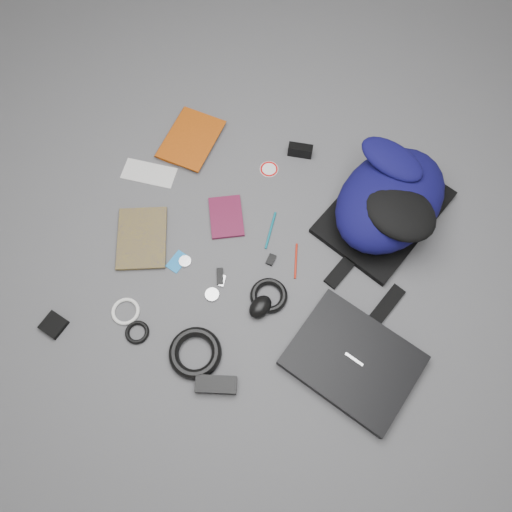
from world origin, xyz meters
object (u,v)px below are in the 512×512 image
(textbook_red, at_px, (169,131))
(mouse, at_px, (260,307))
(dvd_case, at_px, (226,217))
(pouch, at_px, (54,325))
(compact_camera, at_px, (300,150))
(comic_book, at_px, (118,239))
(laptop, at_px, (353,360))
(backpack, at_px, (390,200))
(power_brick, at_px, (216,385))

(textbook_red, distance_m, mouse, 0.80)
(dvd_case, bearing_deg, pouch, -151.18)
(textbook_red, relative_size, compact_camera, 2.75)
(comic_book, height_order, dvd_case, comic_book)
(pouch, bearing_deg, laptop, 11.25)
(backpack, height_order, comic_book, backpack)
(laptop, height_order, mouse, mouse)
(backpack, height_order, power_brick, backpack)
(textbook_red, xyz_separation_m, compact_camera, (0.52, 0.07, 0.01))
(laptop, xyz_separation_m, compact_camera, (-0.39, 0.72, 0.01))
(power_brick, xyz_separation_m, pouch, (-0.58, 0.01, -0.01))
(backpack, xyz_separation_m, comic_book, (-0.88, -0.40, -0.10))
(backpack, bearing_deg, pouch, -119.29)
(textbook_red, bearing_deg, dvd_case, -34.71)
(textbook_red, relative_size, mouse, 2.83)
(laptop, distance_m, power_brick, 0.45)
(dvd_case, distance_m, pouch, 0.70)
(textbook_red, distance_m, compact_camera, 0.52)
(compact_camera, relative_size, mouse, 1.03)
(laptop, height_order, compact_camera, compact_camera)
(textbook_red, height_order, mouse, mouse)
(laptop, relative_size, dvd_case, 2.36)
(backpack, xyz_separation_m, pouch, (-0.96, -0.76, -0.10))
(backpack, distance_m, compact_camera, 0.40)
(textbook_red, relative_size, dvd_case, 1.53)
(compact_camera, distance_m, mouse, 0.64)
(dvd_case, bearing_deg, laptop, -58.02)
(mouse, height_order, pouch, mouse)
(compact_camera, bearing_deg, mouse, -93.45)
(comic_book, xyz_separation_m, compact_camera, (0.52, 0.56, 0.02))
(backpack, height_order, textbook_red, backpack)
(backpack, bearing_deg, compact_camera, 179.43)
(textbook_red, xyz_separation_m, mouse, (0.56, -0.57, 0.01))
(mouse, relative_size, power_brick, 0.69)
(compact_camera, bearing_deg, pouch, -130.61)
(textbook_red, bearing_deg, backpack, -0.43)
(laptop, distance_m, mouse, 0.35)
(textbook_red, bearing_deg, pouch, -89.93)
(pouch, bearing_deg, compact_camera, 57.06)
(comic_book, height_order, pouch, same)
(comic_book, relative_size, compact_camera, 2.59)
(laptop, bearing_deg, compact_camera, 136.24)
(textbook_red, bearing_deg, comic_book, -85.14)
(dvd_case, height_order, compact_camera, compact_camera)
(laptop, height_order, pouch, laptop)
(compact_camera, bearing_deg, textbook_red, 179.78)
(compact_camera, bearing_deg, laptop, -69.32)
(mouse, bearing_deg, compact_camera, 116.25)
(pouch, bearing_deg, mouse, 23.00)
(power_brick, bearing_deg, compact_camera, 73.79)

